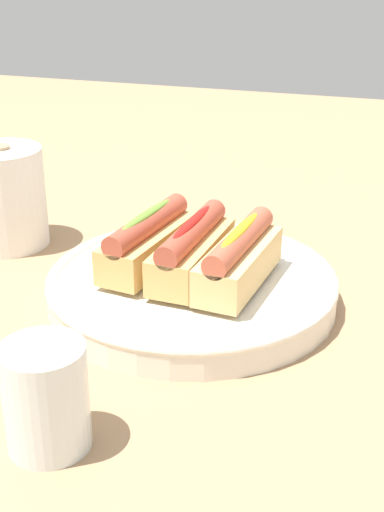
{
  "coord_description": "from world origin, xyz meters",
  "views": [
    {
      "loc": [
        -0.66,
        -0.24,
        0.37
      ],
      "look_at": [
        0.01,
        -0.01,
        0.06
      ],
      "focal_mm": 49.53,
      "sensor_mm": 36.0,
      "label": 1
    }
  ],
  "objects_px": {
    "hotdog_back": "(192,249)",
    "paper_towel_roll": "(3,197)",
    "serving_bowl": "(192,286)",
    "hotdog_front": "(239,258)",
    "hotdog_side": "(148,241)",
    "water_glass": "(47,402)"
  },
  "relations": [
    {
      "from": "hotdog_side",
      "to": "paper_towel_roll",
      "type": "xyz_separation_m",
      "value": [
        0.07,
        0.23,
        0.0
      ]
    },
    {
      "from": "hotdog_front",
      "to": "water_glass",
      "type": "height_order",
      "value": "hotdog_front"
    },
    {
      "from": "hotdog_front",
      "to": "hotdog_back",
      "type": "height_order",
      "value": "same"
    },
    {
      "from": "hotdog_side",
      "to": "paper_towel_roll",
      "type": "bearing_deg",
      "value": 72.61
    },
    {
      "from": "water_glass",
      "to": "paper_towel_roll",
      "type": "bearing_deg",
      "value": 36.39
    },
    {
      "from": "water_glass",
      "to": "hotdog_back",
      "type": "bearing_deg",
      "value": -6.34
    },
    {
      "from": "serving_bowl",
      "to": "hotdog_side",
      "type": "height_order",
      "value": "hotdog_side"
    },
    {
      "from": "hotdog_front",
      "to": "hotdog_back",
      "type": "bearing_deg",
      "value": 83.33
    },
    {
      "from": "serving_bowl",
      "to": "hotdog_front",
      "type": "xyz_separation_m",
      "value": [
        -0.01,
        -0.05,
        0.04
      ]
    },
    {
      "from": "hotdog_back",
      "to": "water_glass",
      "type": "relative_size",
      "value": 1.69
    },
    {
      "from": "hotdog_front",
      "to": "paper_towel_roll",
      "type": "distance_m",
      "value": 0.35
    },
    {
      "from": "serving_bowl",
      "to": "hotdog_front",
      "type": "height_order",
      "value": "hotdog_front"
    },
    {
      "from": "water_glass",
      "to": "paper_towel_roll",
      "type": "xyz_separation_m",
      "value": [
        0.35,
        0.26,
        0.02
      ]
    },
    {
      "from": "hotdog_front",
      "to": "hotdog_back",
      "type": "xyz_separation_m",
      "value": [
        0.01,
        0.05,
        0.0
      ]
    },
    {
      "from": "serving_bowl",
      "to": "paper_towel_roll",
      "type": "height_order",
      "value": "paper_towel_roll"
    },
    {
      "from": "water_glass",
      "to": "hotdog_side",
      "type": "bearing_deg",
      "value": 5.11
    },
    {
      "from": "hotdog_side",
      "to": "paper_towel_roll",
      "type": "height_order",
      "value": "paper_towel_roll"
    },
    {
      "from": "hotdog_front",
      "to": "hotdog_side",
      "type": "distance_m",
      "value": 0.11
    },
    {
      "from": "hotdog_side",
      "to": "water_glass",
      "type": "relative_size",
      "value": 1.72
    },
    {
      "from": "hotdog_back",
      "to": "paper_towel_roll",
      "type": "height_order",
      "value": "paper_towel_roll"
    },
    {
      "from": "hotdog_front",
      "to": "water_glass",
      "type": "distance_m",
      "value": 0.28
    },
    {
      "from": "serving_bowl",
      "to": "paper_towel_roll",
      "type": "xyz_separation_m",
      "value": [
        0.08,
        0.29,
        0.05
      ]
    }
  ]
}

